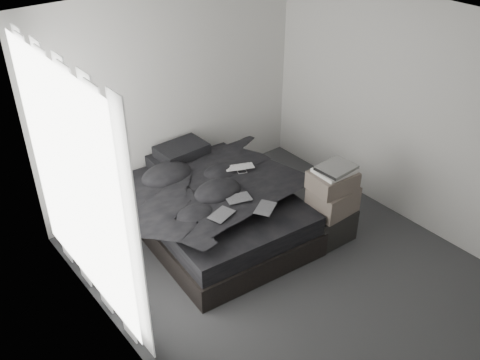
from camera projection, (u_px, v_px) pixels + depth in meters
floor at (286, 270)px, 5.74m from camera, size 3.60×4.20×0.01m
ceiling at (301, 29)px, 4.35m from camera, size 3.60×4.20×0.01m
wall_back at (173, 96)px, 6.44m from camera, size 3.60×0.01×2.60m
wall_left at (121, 240)px, 4.10m from camera, size 0.01×4.20×2.60m
wall_right at (410, 115)px, 5.99m from camera, size 0.01×4.20×2.60m
window_left at (74, 184)px, 4.68m from camera, size 0.02×2.00×2.30m
curtain_left at (81, 189)px, 4.75m from camera, size 0.06×2.12×2.48m
bed at (215, 221)px, 6.24m from camera, size 1.76×2.23×0.29m
mattress at (215, 203)px, 6.10m from camera, size 1.69×2.16×0.22m
duvet at (217, 188)px, 5.94m from camera, size 1.69×1.92×0.25m
pillow_lower at (176, 161)px, 6.56m from camera, size 0.67×0.48×0.14m
pillow_upper at (182, 150)px, 6.50m from camera, size 0.60×0.42×0.13m
laptop at (241, 164)px, 6.12m from camera, size 0.39×0.33×0.03m
comic_a at (221, 208)px, 5.40m from camera, size 0.31×0.24×0.01m
comic_b at (238, 192)px, 5.64m from camera, size 0.30×0.24×0.01m
comic_c at (266, 201)px, 5.49m from camera, size 0.32×0.28×0.01m
side_stand at (87, 232)px, 5.68m from camera, size 0.43×0.43×0.77m
papers at (83, 201)px, 5.46m from camera, size 0.34×0.27×0.02m
floor_books at (103, 260)px, 5.77m from camera, size 0.21×0.24×0.14m
box_lower at (329, 224)px, 6.11m from camera, size 0.55×0.44×0.39m
box_mid at (333, 200)px, 5.92m from camera, size 0.50×0.40×0.30m
box_upper at (333, 181)px, 5.78m from camera, size 0.50×0.42×0.21m
art_book_white at (334, 171)px, 5.72m from camera, size 0.42×0.34×0.04m
art_book_snake at (336, 168)px, 5.70m from camera, size 0.41×0.33×0.04m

